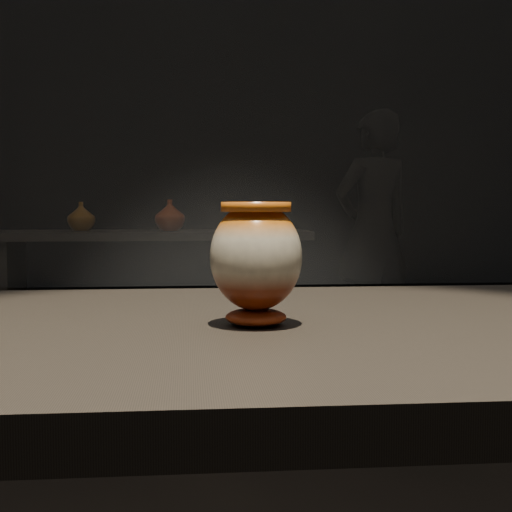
{
  "coord_description": "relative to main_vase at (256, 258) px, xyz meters",
  "views": [
    {
      "loc": [
        0.01,
        -0.93,
        1.05
      ],
      "look_at": [
        0.1,
        -0.02,
        0.99
      ],
      "focal_mm": 50.0,
      "sensor_mm": 36.0,
      "label": 1
    }
  ],
  "objects": [
    {
      "name": "back_vase_left",
      "position": [
        -0.75,
        3.66,
        0.0
      ],
      "size": [
        0.23,
        0.23,
        0.18
      ],
      "primitive_type": "imported",
      "rotation": [
        0.0,
        0.0,
        5.82
      ],
      "color": "#9F6917",
      "rests_on": "back_shelf"
    },
    {
      "name": "back_vase_mid",
      "position": [
        -0.2,
        3.56,
        0.01
      ],
      "size": [
        0.23,
        0.23,
        0.19
      ],
      "primitive_type": "imported",
      "rotation": [
        0.0,
        0.0,
        0.31
      ],
      "color": "#661E09",
      "rests_on": "back_shelf"
    },
    {
      "name": "visitor",
      "position": [
        1.28,
        4.23,
        -0.11
      ],
      "size": [
        0.75,
        0.61,
        1.76
      ],
      "primitive_type": "imported",
      "rotation": [
        0.0,
        0.0,
        3.49
      ],
      "color": "black",
      "rests_on": "ground"
    },
    {
      "name": "back_shelf",
      "position": [
        -0.33,
        3.6,
        -0.35
      ],
      "size": [
        2.0,
        0.6,
        0.9
      ],
      "color": "black",
      "rests_on": "ground"
    },
    {
      "name": "back_vase_right",
      "position": [
        0.23,
        3.65,
        -0.03
      ],
      "size": [
        0.06,
        0.06,
        0.12
      ],
      "primitive_type": "cylinder",
      "color": "#9F6917",
      "rests_on": "back_shelf"
    },
    {
      "name": "main_vase",
      "position": [
        0.0,
        0.0,
        0.0
      ],
      "size": [
        0.15,
        0.15,
        0.16
      ],
      "rotation": [
        0.0,
        0.0,
        0.31
      ],
      "color": "#661E09",
      "rests_on": "display_plinth"
    }
  ]
}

